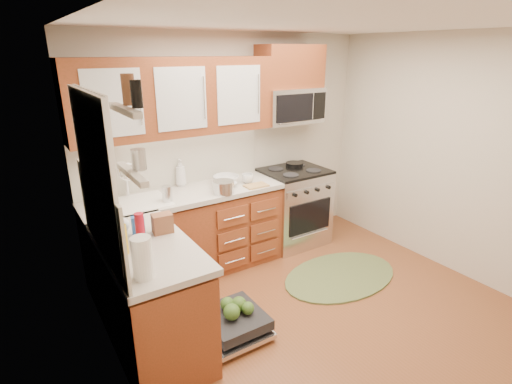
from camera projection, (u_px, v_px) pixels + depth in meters
floor at (329, 318)px, 3.64m from camera, size 3.50×3.50×0.00m
ceiling at (351, 21)px, 2.80m from camera, size 3.50×3.50×0.00m
wall_back at (232, 147)px, 4.60m from camera, size 3.50×0.04×2.50m
wall_left at (118, 242)px, 2.33m from camera, size 0.04×3.50×2.50m
wall_right at (463, 159)px, 4.11m from camera, size 0.04×3.50×2.50m
base_cabinet_back at (188, 236)px, 4.27m from camera, size 2.05×0.60×0.85m
base_cabinet_left at (151, 301)px, 3.17m from camera, size 0.60×1.25×0.85m
countertop_back at (186, 195)px, 4.11m from camera, size 2.07×0.64×0.05m
countertop_left at (146, 247)px, 3.02m from camera, size 0.64×1.27×0.05m
backsplash_back at (173, 160)px, 4.24m from camera, size 2.05×0.02×0.57m
backsplash_left at (101, 218)px, 2.76m from camera, size 0.02×1.25×0.57m
upper_cabinets at (174, 97)px, 3.89m from camera, size 2.05×0.35×0.75m
cabinet_over_mw at (290, 66)px, 4.52m from camera, size 0.76×0.35×0.47m
range at (293, 207)px, 4.96m from camera, size 0.76×0.64×0.95m
microwave at (290, 106)px, 4.64m from camera, size 0.76×0.38×0.40m
sink at (137, 215)px, 3.86m from camera, size 0.62×0.50×0.26m
dishwasher at (230, 324)px, 3.40m from camera, size 0.70×0.60×0.20m
window at (95, 172)px, 2.63m from camera, size 0.03×1.05×1.05m
window_blind at (92, 121)px, 2.53m from camera, size 0.02×0.96×0.40m
shelf_upper at (125, 110)px, 1.80m from camera, size 0.04×0.40×0.03m
shelf_lower at (132, 174)px, 1.90m from camera, size 0.04×0.40×0.03m
rug at (340, 276)px, 4.30m from camera, size 1.55×1.26×0.02m
skillet at (294, 164)px, 4.96m from camera, size 0.28×0.28×0.04m
stock_pot at (224, 187)px, 4.07m from camera, size 0.28×0.28×0.13m
cutting_board at (256, 186)px, 4.29m from camera, size 0.25×0.16×0.02m
canister at (167, 194)px, 3.83m from camera, size 0.12×0.12×0.16m
paper_towel_roll at (142, 258)px, 2.52m from camera, size 0.13×0.13×0.28m
mustard_bottle at (123, 240)px, 2.83m from camera, size 0.08×0.08×0.22m
red_bottle at (140, 229)px, 2.96m from camera, size 0.09×0.09×0.25m
wooden_box at (162, 223)px, 3.18m from camera, size 0.17×0.13×0.16m
blue_carton at (138, 226)px, 3.14m from camera, size 0.11×0.07×0.16m
bowl_a at (225, 185)px, 4.25m from camera, size 0.28×0.28×0.06m
bowl_b at (226, 180)px, 4.37m from camera, size 0.37×0.37×0.09m
cup at (248, 178)px, 4.39m from camera, size 0.14×0.14×0.10m
soap_bottle_a at (181, 173)px, 4.27m from camera, size 0.13×0.13×0.29m
soap_bottle_b at (116, 221)px, 3.21m from camera, size 0.09×0.09×0.17m
soap_bottle_c at (121, 222)px, 3.20m from camera, size 0.16×0.16×0.16m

